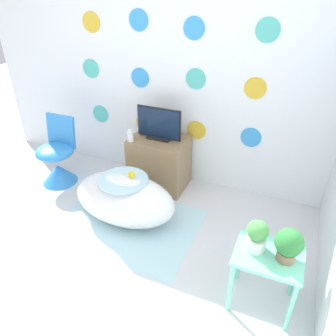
{
  "coord_description": "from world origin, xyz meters",
  "views": [
    {
      "loc": [
        1.29,
        -1.15,
        2.08
      ],
      "look_at": [
        0.42,
        0.91,
        0.72
      ],
      "focal_mm": 35.0,
      "sensor_mm": 36.0,
      "label": 1
    }
  ],
  "objects_px": {
    "potted_plant_right": "(289,244)",
    "tv": "(159,125)",
    "potted_plant_left": "(257,236)",
    "chair": "(57,162)",
    "vase": "(130,136)",
    "bathtub": "(125,199)"
  },
  "relations": [
    {
      "from": "potted_plant_right",
      "to": "tv",
      "type": "bearing_deg",
      "value": 141.49
    },
    {
      "from": "bathtub",
      "to": "chair",
      "type": "bearing_deg",
      "value": 163.81
    },
    {
      "from": "tv",
      "to": "vase",
      "type": "xyz_separation_m",
      "value": [
        -0.25,
        -0.16,
        -0.1
      ]
    },
    {
      "from": "potted_plant_left",
      "to": "bathtub",
      "type": "bearing_deg",
      "value": 161.45
    },
    {
      "from": "tv",
      "to": "vase",
      "type": "distance_m",
      "value": 0.31
    },
    {
      "from": "bathtub",
      "to": "vase",
      "type": "bearing_deg",
      "value": 110.68
    },
    {
      "from": "chair",
      "to": "potted_plant_right",
      "type": "relative_size",
      "value": 3.16
    },
    {
      "from": "tv",
      "to": "potted_plant_right",
      "type": "distance_m",
      "value": 1.79
    },
    {
      "from": "bathtub",
      "to": "potted_plant_left",
      "type": "relative_size",
      "value": 4.34
    },
    {
      "from": "potted_plant_left",
      "to": "potted_plant_right",
      "type": "height_order",
      "value": "potted_plant_right"
    },
    {
      "from": "bathtub",
      "to": "chair",
      "type": "distance_m",
      "value": 1.06
    },
    {
      "from": "chair",
      "to": "vase",
      "type": "bearing_deg",
      "value": 14.58
    },
    {
      "from": "tv",
      "to": "potted_plant_left",
      "type": "distance_m",
      "value": 1.63
    },
    {
      "from": "tv",
      "to": "vase",
      "type": "relative_size",
      "value": 3.84
    },
    {
      "from": "potted_plant_left",
      "to": "tv",
      "type": "bearing_deg",
      "value": 137.56
    },
    {
      "from": "bathtub",
      "to": "vase",
      "type": "distance_m",
      "value": 0.67
    },
    {
      "from": "potted_plant_left",
      "to": "potted_plant_right",
      "type": "bearing_deg",
      "value": -4.89
    },
    {
      "from": "potted_plant_left",
      "to": "potted_plant_right",
      "type": "relative_size",
      "value": 0.97
    },
    {
      "from": "bathtub",
      "to": "tv",
      "type": "xyz_separation_m",
      "value": [
        0.05,
        0.67,
        0.49
      ]
    },
    {
      "from": "vase",
      "to": "potted_plant_left",
      "type": "distance_m",
      "value": 1.72
    },
    {
      "from": "potted_plant_left",
      "to": "potted_plant_right",
      "type": "xyz_separation_m",
      "value": [
        0.2,
        -0.02,
        0.01
      ]
    },
    {
      "from": "bathtub",
      "to": "potted_plant_left",
      "type": "distance_m",
      "value": 1.36
    }
  ]
}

